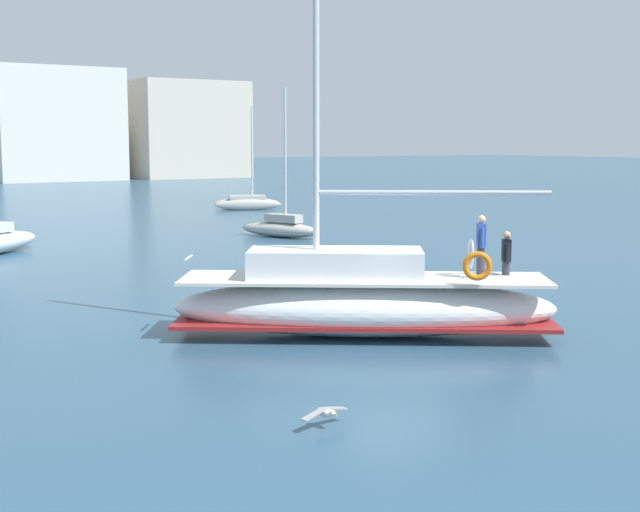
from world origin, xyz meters
TOP-DOWN VIEW (x-y plane):
  - ground_plane at (0.00, 0.00)m, footprint 400.00×400.00m
  - main_sailboat at (-0.83, 0.09)m, footprint 9.18×7.58m
  - moored_cutter_left at (16.67, 37.70)m, footprint 5.15×4.00m
  - moored_ketch_distant at (9.20, 20.73)m, footprint 2.85×4.83m
  - seagull at (-5.59, -5.40)m, footprint 1.01×0.48m

SIDE VIEW (x-z plane):
  - ground_plane at x=0.00m, z-range 0.00..0.00m
  - seagull at x=-5.59m, z-range 0.19..0.36m
  - moored_ketch_distant at x=9.20m, z-range -3.21..4.28m
  - moored_cutter_left at x=16.67m, z-range -3.06..4.19m
  - main_sailboat at x=-0.83m, z-range -5.26..7.07m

